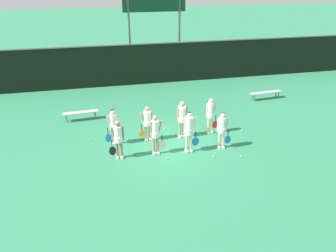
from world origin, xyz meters
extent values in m
plane|color=#2D7F56|center=(0.00, 0.00, 0.00)|extent=(140.00, 140.00, 0.00)
cube|color=black|center=(0.00, 9.08, 1.34)|extent=(60.00, 0.06, 2.68)
cube|color=slate|center=(0.00, 9.08, 2.72)|extent=(60.00, 0.08, 0.08)
cylinder|color=#515156|center=(-0.27, 10.21, 3.11)|extent=(0.14, 0.14, 6.21)
cylinder|color=#515156|center=(3.21, 10.21, 3.11)|extent=(0.14, 0.14, 6.21)
cube|color=#B2B2B7|center=(-3.76, 3.73, 0.42)|extent=(1.78, 0.49, 0.04)
cylinder|color=slate|center=(-3.04, 3.91, 0.20)|extent=(0.06, 0.06, 0.40)
cylinder|color=slate|center=(-3.03, 3.65, 0.20)|extent=(0.06, 0.06, 0.40)
cylinder|color=slate|center=(-4.49, 3.80, 0.20)|extent=(0.06, 0.06, 0.40)
cylinder|color=slate|center=(-4.47, 3.55, 0.20)|extent=(0.06, 0.06, 0.40)
cube|color=#B2B2B7|center=(7.05, 4.39, 0.41)|extent=(2.07, 0.53, 0.04)
cylinder|color=slate|center=(7.87, 4.58, 0.20)|extent=(0.06, 0.06, 0.39)
cylinder|color=slate|center=(7.89, 4.33, 0.20)|extent=(0.06, 0.06, 0.39)
cylinder|color=slate|center=(6.20, 4.44, 0.20)|extent=(0.06, 0.06, 0.39)
cylinder|color=slate|center=(6.22, 4.19, 0.20)|extent=(0.06, 0.06, 0.39)
cylinder|color=#8C664C|center=(-2.13, -0.63, 0.39)|extent=(0.10, 0.10, 0.78)
cylinder|color=#8C664C|center=(-2.30, -0.60, 0.39)|extent=(0.10, 0.10, 0.78)
cube|color=white|center=(-2.14, -0.66, 0.04)|extent=(0.15, 0.26, 0.09)
cube|color=white|center=(-2.31, -0.63, 0.04)|extent=(0.15, 0.26, 0.09)
cylinder|color=white|center=(-2.22, -0.61, 0.86)|extent=(0.36, 0.36, 0.22)
cylinder|color=white|center=(-2.22, -0.61, 1.09)|extent=(0.31, 0.31, 0.64)
sphere|color=#8C664C|center=(-2.22, -0.61, 1.52)|extent=(0.21, 0.21, 0.21)
sphere|color=#D8B772|center=(-2.21, -0.59, 1.54)|extent=(0.19, 0.19, 0.19)
cylinder|color=#8C664C|center=(-2.41, -0.58, 1.08)|extent=(0.21, 0.11, 0.61)
cylinder|color=#8C664C|center=(-2.03, -0.65, 1.08)|extent=(0.08, 0.08, 0.60)
cylinder|color=black|center=(-2.49, -0.58, 0.68)|extent=(0.03, 0.03, 0.29)
ellipsoid|color=black|center=(-2.49, -0.58, 0.33)|extent=(0.28, 0.03, 0.40)
cylinder|color=tan|center=(-0.64, -0.64, 0.41)|extent=(0.10, 0.10, 0.83)
cylinder|color=tan|center=(-0.80, -0.64, 0.41)|extent=(0.10, 0.10, 0.83)
cube|color=white|center=(-0.64, -0.67, 0.04)|extent=(0.11, 0.24, 0.09)
cube|color=white|center=(-0.80, -0.67, 0.04)|extent=(0.11, 0.24, 0.09)
cylinder|color=white|center=(-0.72, -0.64, 0.90)|extent=(0.33, 0.33, 0.21)
cylinder|color=white|center=(-0.72, -0.64, 1.17)|extent=(0.28, 0.28, 0.69)
sphere|color=tan|center=(-0.72, -0.64, 1.62)|extent=(0.20, 0.20, 0.20)
sphere|color=olive|center=(-0.72, -0.62, 1.64)|extent=(0.18, 0.18, 0.18)
cylinder|color=tan|center=(-0.54, -0.64, 1.16)|extent=(0.21, 0.08, 0.66)
cylinder|color=tan|center=(-0.89, -0.64, 1.16)|extent=(0.08, 0.08, 0.66)
cylinder|color=black|center=(-0.46, -0.65, 0.74)|extent=(0.03, 0.03, 0.28)
ellipsoid|color=silver|center=(-0.46, -0.65, 0.40)|extent=(0.31, 0.03, 0.39)
cylinder|color=beige|center=(0.75, -0.77, 0.43)|extent=(0.10, 0.10, 0.86)
cylinder|color=beige|center=(0.57, -0.77, 0.43)|extent=(0.10, 0.10, 0.86)
cube|color=white|center=(0.75, -0.80, 0.04)|extent=(0.11, 0.24, 0.09)
cube|color=white|center=(0.57, -0.80, 0.04)|extent=(0.11, 0.24, 0.09)
cylinder|color=white|center=(0.66, -0.77, 0.95)|extent=(0.38, 0.38, 0.25)
cylinder|color=white|center=(0.66, -0.77, 1.23)|extent=(0.33, 0.33, 0.73)
sphere|color=beige|center=(0.66, -0.77, 1.70)|extent=(0.20, 0.20, 0.20)
sphere|color=black|center=(0.66, -0.75, 1.72)|extent=(0.19, 0.19, 0.19)
cylinder|color=beige|center=(0.87, -0.77, 1.22)|extent=(0.22, 0.08, 0.70)
cylinder|color=beige|center=(0.47, -0.77, 1.22)|extent=(0.08, 0.08, 0.69)
cylinder|color=black|center=(0.95, -0.79, 0.78)|extent=(0.03, 0.03, 0.28)
ellipsoid|color=blue|center=(0.95, -0.79, 0.45)|extent=(0.32, 0.03, 0.38)
cylinder|color=beige|center=(2.20, -0.79, 0.39)|extent=(0.10, 0.10, 0.79)
cylinder|color=beige|center=(2.03, -0.77, 0.39)|extent=(0.10, 0.10, 0.79)
cube|color=white|center=(2.20, -0.82, 0.04)|extent=(0.14, 0.25, 0.09)
cube|color=white|center=(2.03, -0.80, 0.04)|extent=(0.14, 0.25, 0.09)
cylinder|color=white|center=(2.12, -0.78, 0.86)|extent=(0.36, 0.36, 0.22)
cylinder|color=white|center=(2.12, -0.78, 1.11)|extent=(0.31, 0.31, 0.64)
sphere|color=beige|center=(2.12, -0.78, 1.53)|extent=(0.21, 0.21, 0.21)
sphere|color=#4C331E|center=(2.12, -0.76, 1.56)|extent=(0.20, 0.20, 0.20)
cylinder|color=beige|center=(2.31, -0.80, 1.09)|extent=(0.21, 0.10, 0.61)
cylinder|color=beige|center=(1.93, -0.75, 1.09)|extent=(0.08, 0.08, 0.61)
cylinder|color=black|center=(2.39, -0.83, 0.70)|extent=(0.03, 0.03, 0.27)
ellipsoid|color=blue|center=(2.39, -0.83, 0.39)|extent=(0.29, 0.03, 0.37)
cylinder|color=beige|center=(-2.21, 0.66, 0.39)|extent=(0.10, 0.10, 0.78)
cylinder|color=beige|center=(-2.38, 0.64, 0.39)|extent=(0.10, 0.10, 0.78)
cube|color=white|center=(-2.20, 0.63, 0.04)|extent=(0.14, 0.25, 0.09)
cube|color=white|center=(-2.38, 0.61, 0.04)|extent=(0.14, 0.25, 0.09)
cylinder|color=white|center=(-2.29, 0.65, 0.86)|extent=(0.37, 0.37, 0.21)
cylinder|color=white|center=(-2.29, 0.65, 1.10)|extent=(0.32, 0.32, 0.63)
sphere|color=beige|center=(-2.29, 0.65, 1.52)|extent=(0.22, 0.22, 0.22)
sphere|color=black|center=(-2.30, 0.67, 1.55)|extent=(0.20, 0.20, 0.20)
cylinder|color=beige|center=(-2.49, 0.62, 1.08)|extent=(0.21, 0.10, 0.60)
cylinder|color=beige|center=(-2.10, 0.68, 1.08)|extent=(0.08, 0.08, 0.60)
cylinder|color=black|center=(-2.57, 0.59, 0.69)|extent=(0.03, 0.03, 0.28)
ellipsoid|color=blue|center=(-2.57, 0.59, 0.36)|extent=(0.27, 0.03, 0.39)
cylinder|color=tan|center=(-0.73, 0.68, 0.39)|extent=(0.10, 0.10, 0.78)
cylinder|color=tan|center=(-0.90, 0.67, 0.39)|extent=(0.10, 0.10, 0.78)
cube|color=white|center=(-0.72, 0.65, 0.04)|extent=(0.12, 0.25, 0.09)
cube|color=white|center=(-0.90, 0.64, 0.04)|extent=(0.12, 0.25, 0.09)
cylinder|color=white|center=(-0.81, 0.68, 0.84)|extent=(0.38, 0.38, 0.18)
cylinder|color=white|center=(-0.81, 0.68, 1.09)|extent=(0.33, 0.33, 0.63)
sphere|color=tan|center=(-0.81, 0.68, 1.52)|extent=(0.21, 0.21, 0.21)
sphere|color=olive|center=(-0.82, 0.70, 1.54)|extent=(0.19, 0.19, 0.19)
cylinder|color=tan|center=(-1.02, 0.67, 1.08)|extent=(0.20, 0.09, 0.60)
cylinder|color=tan|center=(-0.62, 0.69, 1.08)|extent=(0.08, 0.08, 0.60)
cylinder|color=black|center=(-1.10, 0.64, 0.70)|extent=(0.03, 0.03, 0.26)
ellipsoid|color=orange|center=(-1.10, 0.64, 0.39)|extent=(0.27, 0.03, 0.36)
cylinder|color=tan|center=(0.85, 0.67, 0.41)|extent=(0.10, 0.10, 0.82)
cylinder|color=tan|center=(0.66, 0.63, 0.41)|extent=(0.10, 0.10, 0.82)
cube|color=white|center=(0.86, 0.64, 0.04)|extent=(0.16, 0.26, 0.09)
cube|color=white|center=(0.67, 0.60, 0.04)|extent=(0.16, 0.26, 0.09)
cylinder|color=white|center=(0.76, 0.65, 0.90)|extent=(0.40, 0.40, 0.23)
cylinder|color=white|center=(0.76, 0.65, 1.16)|extent=(0.35, 0.35, 0.68)
sphere|color=tan|center=(0.76, 0.65, 1.60)|extent=(0.21, 0.21, 0.21)
sphere|color=#D8B772|center=(0.75, 0.67, 1.63)|extent=(0.19, 0.19, 0.19)
cylinder|color=tan|center=(0.97, 0.69, 1.14)|extent=(0.22, 0.12, 0.65)
cylinder|color=tan|center=(0.56, 0.61, 1.14)|extent=(0.08, 0.08, 0.65)
cylinder|color=black|center=(1.05, 0.69, 0.73)|extent=(0.03, 0.03, 0.28)
ellipsoid|color=black|center=(1.05, 0.69, 0.40)|extent=(0.31, 0.03, 0.38)
cylinder|color=beige|center=(2.22, 0.72, 0.42)|extent=(0.10, 0.10, 0.84)
cylinder|color=beige|center=(2.07, 0.72, 0.42)|extent=(0.10, 0.10, 0.84)
cube|color=white|center=(2.22, 0.69, 0.04)|extent=(0.11, 0.24, 0.09)
cube|color=white|center=(2.07, 0.69, 0.04)|extent=(0.11, 0.24, 0.09)
cylinder|color=white|center=(2.15, 0.72, 0.91)|extent=(0.32, 0.32, 0.21)
cylinder|color=white|center=(2.15, 0.72, 1.18)|extent=(0.28, 0.28, 0.69)
sphere|color=beige|center=(2.15, 0.72, 1.64)|extent=(0.22, 0.22, 0.22)
sphere|color=olive|center=(2.15, 0.74, 1.67)|extent=(0.20, 0.20, 0.20)
cylinder|color=beige|center=(2.33, 0.72, 1.17)|extent=(0.21, 0.08, 0.66)
cylinder|color=beige|center=(1.97, 0.71, 1.17)|extent=(0.08, 0.08, 0.66)
cylinder|color=black|center=(2.41, 0.70, 0.75)|extent=(0.03, 0.03, 0.28)
ellipsoid|color=red|center=(2.41, 0.70, 0.42)|extent=(0.32, 0.03, 0.38)
sphere|color=#CCE033|center=(-1.61, -0.45, 0.03)|extent=(0.07, 0.07, 0.07)
sphere|color=#CCE033|center=(-3.34, 1.26, 0.03)|extent=(0.07, 0.07, 0.07)
sphere|color=#CCE033|center=(3.69, 0.48, 0.04)|extent=(0.07, 0.07, 0.07)
sphere|color=#CCE033|center=(0.18, 1.63, 0.03)|extent=(0.07, 0.07, 0.07)
sphere|color=#CCE033|center=(-0.37, -1.17, 0.03)|extent=(0.07, 0.07, 0.07)
sphere|color=#CCE033|center=(-1.72, 0.90, 0.03)|extent=(0.07, 0.07, 0.07)
sphere|color=#CCE033|center=(2.63, -1.73, 0.03)|extent=(0.07, 0.07, 0.07)
sphere|color=#CCE033|center=(1.51, -1.50, 0.03)|extent=(0.07, 0.07, 0.07)
sphere|color=#CCE033|center=(1.63, 0.56, 0.03)|extent=(0.07, 0.07, 0.07)
sphere|color=#CCE033|center=(0.37, 0.77, 0.04)|extent=(0.07, 0.07, 0.07)
sphere|color=#CCE033|center=(-0.12, -0.60, 0.03)|extent=(0.07, 0.07, 0.07)
camera|label=1|loc=(-3.01, -12.38, 6.77)|focal=35.00mm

